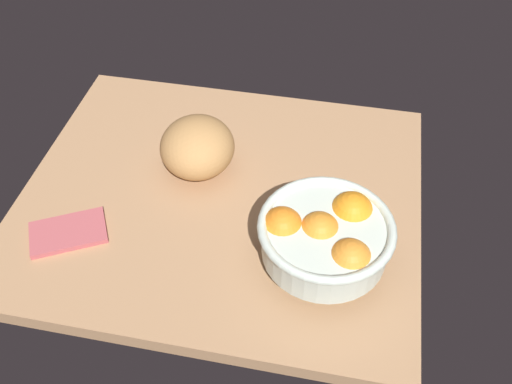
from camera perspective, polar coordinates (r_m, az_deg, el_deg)
The scene contains 4 objects.
ground_plane at distance 111.37cm, azimuth -3.50°, elevation -0.71°, with size 75.30×64.93×3.00cm, color #AC8058.
fruit_bowl at distance 95.17cm, azimuth 6.89°, elevation -4.34°, with size 22.47×22.47×11.32cm.
bread_loaf at distance 112.26cm, azimuth -5.82°, elevation 4.46°, with size 15.38×14.48×10.72cm, color #B7834C.
napkin_folded at distance 108.39cm, azimuth -18.08°, elevation -3.82°, with size 13.27×8.12×1.02cm, color #B55257.
Camera 1 is at (21.38, -73.06, 79.80)cm, focal length 40.44 mm.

